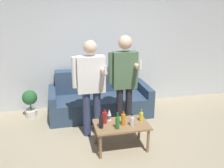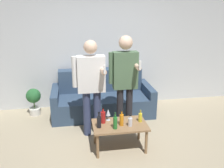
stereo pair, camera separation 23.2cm
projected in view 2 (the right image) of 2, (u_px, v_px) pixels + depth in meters
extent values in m
plane|color=tan|center=(121.00, 152.00, 3.94)|extent=(16.00, 16.00, 0.00)
cube|color=silver|center=(103.00, 46.00, 5.41)|extent=(8.00, 0.06, 2.70)
cube|color=#334760|center=(103.00, 107.00, 5.11)|extent=(1.78, 0.67, 0.41)
cube|color=#334760|center=(101.00, 89.00, 5.47)|extent=(1.78, 0.26, 0.89)
cube|color=#334760|center=(56.00, 104.00, 5.05)|extent=(0.14, 0.93, 0.58)
cube|color=#334760|center=(147.00, 98.00, 5.35)|extent=(0.14, 0.93, 0.58)
cube|color=#8E6B47|center=(120.00, 125.00, 3.91)|extent=(0.85, 0.53, 0.03)
cylinder|color=#8E6B47|center=(98.00, 146.00, 3.72)|extent=(0.04, 0.04, 0.40)
cylinder|color=#8E6B47|center=(146.00, 142.00, 3.84)|extent=(0.04, 0.04, 0.40)
cylinder|color=#8E6B47|center=(95.00, 132.00, 4.12)|extent=(0.04, 0.04, 0.40)
cylinder|color=#8E6B47|center=(139.00, 129.00, 4.24)|extent=(0.04, 0.04, 0.40)
cylinder|color=#B21E1E|center=(103.00, 117.00, 3.93)|extent=(0.08, 0.08, 0.19)
cylinder|color=#B21E1E|center=(103.00, 110.00, 3.89)|extent=(0.03, 0.03, 0.07)
cylinder|color=black|center=(103.00, 108.00, 3.88)|extent=(0.03, 0.03, 0.01)
cylinder|color=silver|center=(130.00, 122.00, 3.83)|extent=(0.07, 0.07, 0.13)
cylinder|color=silver|center=(130.00, 117.00, 3.80)|extent=(0.03, 0.03, 0.05)
cylinder|color=black|center=(130.00, 115.00, 3.79)|extent=(0.03, 0.03, 0.01)
cylinder|color=yellow|center=(140.00, 117.00, 3.97)|extent=(0.06, 0.06, 0.14)
cylinder|color=yellow|center=(140.00, 112.00, 3.94)|extent=(0.02, 0.02, 0.05)
cylinder|color=black|center=(141.00, 111.00, 3.94)|extent=(0.03, 0.03, 0.01)
cylinder|color=black|center=(99.00, 122.00, 3.78)|extent=(0.07, 0.07, 0.18)
cylinder|color=black|center=(99.00, 114.00, 3.74)|extent=(0.03, 0.03, 0.07)
cylinder|color=black|center=(99.00, 113.00, 3.73)|extent=(0.03, 0.03, 0.01)
cylinder|color=orange|center=(122.00, 120.00, 3.84)|extent=(0.06, 0.06, 0.18)
cylinder|color=orange|center=(122.00, 113.00, 3.81)|extent=(0.02, 0.02, 0.07)
cylinder|color=black|center=(122.00, 111.00, 3.80)|extent=(0.03, 0.03, 0.01)
cylinder|color=#23752D|center=(115.00, 123.00, 3.74)|extent=(0.06, 0.06, 0.19)
cylinder|color=#23752D|center=(115.00, 115.00, 3.70)|extent=(0.02, 0.02, 0.07)
cylinder|color=black|center=(115.00, 113.00, 3.69)|extent=(0.03, 0.03, 0.01)
cylinder|color=silver|center=(108.00, 120.00, 4.04)|extent=(0.07, 0.07, 0.01)
cylinder|color=silver|center=(108.00, 118.00, 4.03)|extent=(0.01, 0.01, 0.08)
cone|color=silver|center=(108.00, 112.00, 4.00)|extent=(0.07, 0.07, 0.11)
cylinder|color=navy|center=(87.00, 113.00, 4.34)|extent=(0.13, 0.13, 0.81)
cylinder|color=navy|center=(97.00, 113.00, 4.37)|extent=(0.13, 0.13, 0.81)
cube|color=white|center=(91.00, 74.00, 4.13)|extent=(0.46, 0.20, 0.61)
sphere|color=beige|center=(90.00, 47.00, 3.99)|extent=(0.22, 0.22, 0.22)
cylinder|color=white|center=(74.00, 72.00, 4.07)|extent=(0.08, 0.08, 0.52)
cylinder|color=beige|center=(103.00, 70.00, 4.00)|extent=(0.08, 0.28, 0.08)
cube|color=white|center=(105.00, 69.00, 3.82)|extent=(0.03, 0.03, 0.14)
cylinder|color=#232328|center=(120.00, 111.00, 4.41)|extent=(0.12, 0.12, 0.84)
cylinder|color=#232328|center=(129.00, 110.00, 4.44)|extent=(0.12, 0.12, 0.84)
cube|color=#4C6B4C|center=(125.00, 70.00, 4.19)|extent=(0.41, 0.18, 0.63)
sphere|color=beige|center=(126.00, 43.00, 4.05)|extent=(0.23, 0.23, 0.23)
cylinder|color=#4C6B4C|center=(111.00, 68.00, 4.14)|extent=(0.07, 0.07, 0.54)
cylinder|color=beige|center=(137.00, 66.00, 4.06)|extent=(0.07, 0.28, 0.07)
cube|color=white|center=(140.00, 65.00, 3.88)|extent=(0.03, 0.03, 0.14)
cylinder|color=silver|center=(35.00, 111.00, 5.22)|extent=(0.22, 0.22, 0.14)
cylinder|color=#476B38|center=(34.00, 104.00, 5.17)|extent=(0.03, 0.03, 0.18)
sphere|color=#286633|center=(33.00, 96.00, 5.11)|extent=(0.30, 0.30, 0.30)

